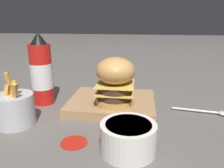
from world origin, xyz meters
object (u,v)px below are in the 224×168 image
(serving_board, at_px, (112,103))
(fries_basket, at_px, (15,109))
(burger, at_px, (115,81))
(spoon, at_px, (216,113))
(side_bowl, at_px, (128,137))
(ketchup_bottle, at_px, (42,72))

(serving_board, xyz_separation_m, fries_basket, (-0.24, -0.15, 0.03))
(burger, xyz_separation_m, fries_basket, (-0.25, -0.12, -0.05))
(serving_board, xyz_separation_m, spoon, (0.31, -0.02, -0.01))
(fries_basket, distance_m, side_bowl, 0.31)
(ketchup_bottle, relative_size, fries_basket, 1.65)
(side_bowl, bearing_deg, burger, 104.63)
(ketchup_bottle, bearing_deg, fries_basket, -92.33)
(burger, bearing_deg, spoon, 3.52)
(side_bowl, xyz_separation_m, spoon, (0.24, 0.22, -0.03))
(fries_basket, xyz_separation_m, spoon, (0.55, 0.14, -0.04))
(side_bowl, distance_m, spoon, 0.33)
(serving_board, distance_m, spoon, 0.31)
(fries_basket, height_order, side_bowl, fries_basket)
(ketchup_bottle, bearing_deg, spoon, -2.17)
(serving_board, distance_m, side_bowl, 0.25)
(spoon, bearing_deg, serving_board, -174.85)
(serving_board, bearing_deg, spoon, -3.27)
(spoon, bearing_deg, burger, -168.06)
(ketchup_bottle, relative_size, side_bowl, 1.95)
(burger, relative_size, spoon, 0.81)
(ketchup_bottle, distance_m, fries_basket, 0.17)
(burger, xyz_separation_m, spoon, (0.30, 0.02, -0.09))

